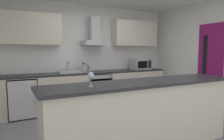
{
  "coord_description": "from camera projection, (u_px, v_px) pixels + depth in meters",
  "views": [
    {
      "loc": [
        -1.84,
        -3.01,
        1.43
      ],
      "look_at": [
        -0.04,
        0.46,
        1.05
      ],
      "focal_mm": 32.18,
      "sensor_mm": 36.0,
      "label": 1
    }
  ],
  "objects": [
    {
      "name": "ground",
      "position": [
        126.0,
        130.0,
        3.64
      ],
      "size": [
        5.71,
        4.98,
        0.02
      ],
      "primitive_type": "cube",
      "color": "gray"
    },
    {
      "name": "wall_back",
      "position": [
        86.0,
        55.0,
        5.33
      ],
      "size": [
        5.71,
        0.12,
        2.6
      ],
      "primitive_type": "cube",
      "color": "white",
      "rests_on": "ground"
    },
    {
      "name": "wall_right",
      "position": [
        216.0,
        56.0,
        4.62
      ],
      "size": [
        0.12,
        4.98,
        2.6
      ],
      "primitive_type": "cube",
      "color": "white",
      "rests_on": "ground"
    },
    {
      "name": "backsplash_tile",
      "position": [
        87.0,
        58.0,
        5.27
      ],
      "size": [
        4.0,
        0.02,
        0.66
      ],
      "primitive_type": "cube",
      "color": "white"
    },
    {
      "name": "counter_back",
      "position": [
        92.0,
        89.0,
        5.07
      ],
      "size": [
        4.14,
        0.6,
        0.9
      ],
      "color": "beige",
      "rests_on": "ground"
    },
    {
      "name": "counter_island",
      "position": [
        144.0,
        116.0,
        2.86
      ],
      "size": [
        2.93,
        0.64,
        1.0
      ],
      "color": "beige",
      "rests_on": "ground"
    },
    {
      "name": "upper_cabinets",
      "position": [
        89.0,
        31.0,
        5.07
      ],
      "size": [
        4.09,
        0.32,
        0.7
      ],
      "color": "beige"
    },
    {
      "name": "side_door",
      "position": [
        214.0,
        68.0,
        4.59
      ],
      "size": [
        0.08,
        0.85,
        2.05
      ],
      "color": "#7A1456",
      "rests_on": "ground"
    },
    {
      "name": "oven",
      "position": [
        97.0,
        89.0,
        5.11
      ],
      "size": [
        0.6,
        0.62,
        0.8
      ],
      "color": "slate",
      "rests_on": "ground"
    },
    {
      "name": "refrigerator",
      "position": [
        22.0,
        97.0,
        4.32
      ],
      "size": [
        0.58,
        0.6,
        0.85
      ],
      "color": "white",
      "rests_on": "ground"
    },
    {
      "name": "microwave",
      "position": [
        140.0,
        64.0,
        5.63
      ],
      "size": [
        0.5,
        0.38,
        0.3
      ],
      "color": "#B7BABC",
      "rests_on": "counter_back"
    },
    {
      "name": "sink",
      "position": [
        69.0,
        72.0,
        4.75
      ],
      "size": [
        0.5,
        0.4,
        0.26
      ],
      "color": "silver",
      "rests_on": "counter_back"
    },
    {
      "name": "kettle",
      "position": [
        84.0,
        68.0,
        4.87
      ],
      "size": [
        0.29,
        0.15,
        0.24
      ],
      "color": "#B7BABC",
      "rests_on": "counter_back"
    },
    {
      "name": "range_hood",
      "position": [
        94.0,
        36.0,
        5.1
      ],
      "size": [
        0.62,
        0.45,
        0.72
      ],
      "color": "#B7BABC"
    },
    {
      "name": "wine_glass",
      "position": [
        91.0,
        76.0,
        2.38
      ],
      "size": [
        0.08,
        0.08,
        0.18
      ],
      "color": "silver",
      "rests_on": "counter_island"
    }
  ]
}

